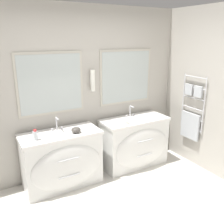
% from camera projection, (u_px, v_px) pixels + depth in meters
% --- Properties ---
extents(wall_back, '(5.18, 0.15, 2.60)m').
position_uv_depth(wall_back, '(78.00, 92.00, 3.86)').
color(wall_back, '#B2ADA3').
rests_on(wall_back, ground_plane).
extents(wall_right, '(0.13, 3.41, 2.60)m').
position_uv_depth(wall_right, '(206.00, 92.00, 3.96)').
color(wall_right, '#B2ADA3').
rests_on(wall_right, ground_plane).
extents(vanity_left, '(1.14, 0.58, 0.83)m').
position_uv_depth(vanity_left, '(63.00, 160.00, 3.63)').
color(vanity_left, white).
rests_on(vanity_left, ground_plane).
extents(vanity_right, '(1.14, 0.58, 0.83)m').
position_uv_depth(vanity_right, '(135.00, 142.00, 4.23)').
color(vanity_right, white).
rests_on(vanity_right, ground_plane).
extents(faucet_left, '(0.17, 0.12, 0.20)m').
position_uv_depth(faucet_left, '(57.00, 124.00, 3.61)').
color(faucet_left, silver).
rests_on(faucet_left, vanity_left).
extents(faucet_right, '(0.17, 0.12, 0.20)m').
position_uv_depth(faucet_right, '(131.00, 111.00, 4.21)').
color(faucet_right, silver).
rests_on(faucet_right, vanity_right).
extents(toiletry_bottle, '(0.06, 0.06, 0.15)m').
position_uv_depth(toiletry_bottle, '(35.00, 135.00, 3.27)').
color(toiletry_bottle, silver).
rests_on(toiletry_bottle, vanity_left).
extents(amenity_bowl, '(0.13, 0.13, 0.08)m').
position_uv_depth(amenity_bowl, '(76.00, 130.00, 3.53)').
color(amenity_bowl, '#4C4742').
rests_on(amenity_bowl, vanity_left).
extents(soap_dish, '(0.08, 0.06, 0.04)m').
position_uv_depth(soap_dish, '(127.00, 123.00, 3.88)').
color(soap_dish, white).
rests_on(soap_dish, vanity_right).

